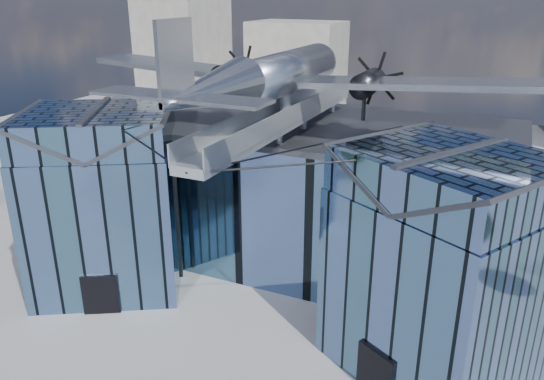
% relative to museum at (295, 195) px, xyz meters
% --- Properties ---
extents(ground_plane, '(120.00, 120.00, 0.00)m').
position_rel_museum_xyz_m(ground_plane, '(-0.00, -5.82, -5.54)').
color(ground_plane, gray).
extents(museum, '(32.88, 24.50, 17.60)m').
position_rel_museum_xyz_m(museum, '(0.00, 0.00, 0.00)').
color(museum, '#46668E').
rests_on(museum, ground).
extents(bg_towers, '(77.00, 24.50, 26.00)m').
position_rel_museum_xyz_m(bg_towers, '(1.45, 44.67, 4.47)').
color(bg_towers, gray).
rests_on(bg_towers, ground).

